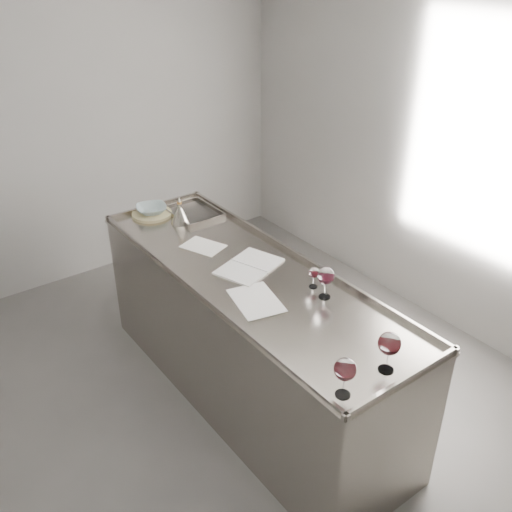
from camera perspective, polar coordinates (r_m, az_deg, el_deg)
room_shell at (r=2.71m, az=-5.63°, el=0.71°), size 4.54×5.04×2.84m
counter at (r=3.66m, az=-0.70°, el=-8.06°), size 0.77×2.42×0.97m
wine_glass_left at (r=2.50m, az=8.90°, el=-11.22°), size 0.10×0.10×0.20m
wine_glass_middle at (r=2.67m, az=13.19°, el=-8.62°), size 0.11×0.11×0.21m
wine_glass_right at (r=3.13m, az=7.01°, el=-2.04°), size 0.10×0.10×0.19m
wine_glass_small at (r=3.24m, az=5.82°, el=-1.74°), size 0.06×0.06×0.13m
notebook at (r=3.46m, az=-0.69°, el=-1.04°), size 0.46×0.38×0.02m
loose_paper_top at (r=3.71m, az=-5.29°, el=0.99°), size 0.27×0.31×0.00m
loose_paper_under at (r=3.14m, az=0.01°, el=-4.46°), size 0.30×0.38×0.00m
trivet at (r=4.18m, az=-10.36°, el=4.17°), size 0.31×0.31×0.02m
ceramic_bowl at (r=4.17m, az=-10.41°, el=4.62°), size 0.27×0.27×0.05m
wine_funnel at (r=4.01m, az=-7.59°, el=4.10°), size 0.14×0.14×0.20m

